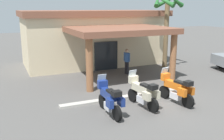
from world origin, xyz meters
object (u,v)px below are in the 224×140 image
at_px(motel_building, 95,37).
at_px(motorcycle_cream, 143,93).
at_px(motorcycle_blue, 110,99).
at_px(motorcycle_orange, 176,89).
at_px(pedestrian, 127,60).
at_px(palm_tree_near_portico, 167,15).

height_order(motel_building, motorcycle_cream, motel_building).
xyz_separation_m(motel_building, motorcycle_blue, (-2.94, -10.06, -1.51)).
distance_m(motorcycle_orange, pedestrian, 5.98).
relative_size(motorcycle_blue, motorcycle_orange, 1.00).
distance_m(motorcycle_blue, palm_tree_near_portico, 10.56).
relative_size(motorcycle_orange, palm_tree_near_portico, 0.39).
bearing_deg(motel_building, palm_tree_near_portico, -37.14).
relative_size(motel_building, motorcycle_cream, 5.16).
distance_m(motorcycle_blue, motorcycle_cream, 1.76).
bearing_deg(pedestrian, motorcycle_orange, -117.79).
distance_m(motorcycle_blue, motorcycle_orange, 3.50).
height_order(motorcycle_blue, motorcycle_cream, same).
bearing_deg(motorcycle_orange, motorcycle_blue, 80.77).
relative_size(pedestrian, palm_tree_near_portico, 0.31).
distance_m(motel_building, motorcycle_blue, 10.59).
xyz_separation_m(motorcycle_blue, motorcycle_orange, (3.50, -0.02, 0.00)).
bearing_deg(palm_tree_near_portico, motorcycle_cream, -131.40).
xyz_separation_m(motorcycle_cream, palm_tree_near_portico, (5.73, 6.50, 3.32)).
relative_size(motel_building, pedestrian, 6.48).
bearing_deg(palm_tree_near_portico, motorcycle_orange, -120.74).
bearing_deg(motorcycle_orange, motel_building, -5.66).
distance_m(motel_building, palm_tree_near_portico, 5.95).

